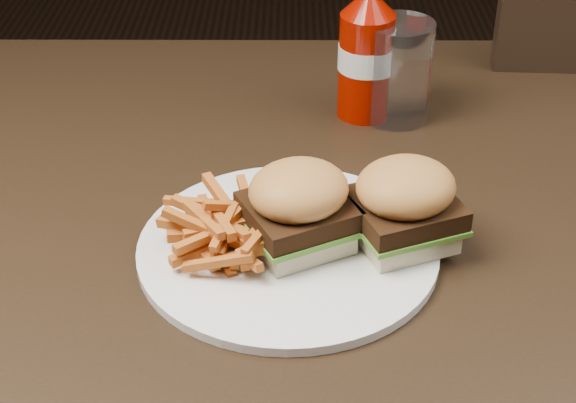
{
  "coord_description": "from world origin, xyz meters",
  "views": [
    {
      "loc": [
        -0.03,
        -0.73,
        1.24
      ],
      "look_at": [
        -0.03,
        -0.08,
        0.8
      ],
      "focal_mm": 55.0,
      "sensor_mm": 36.0,
      "label": 1
    }
  ],
  "objects_px": {
    "ketchup_bottle": "(365,67)",
    "plate": "(288,248)",
    "tumbler": "(397,73)",
    "dining_table": "(318,217)",
    "chair_far": "(575,195)"
  },
  "relations": [
    {
      "from": "plate",
      "to": "tumbler",
      "type": "distance_m",
      "value": 0.3
    },
    {
      "from": "chair_far",
      "to": "tumbler",
      "type": "height_order",
      "value": "tumbler"
    },
    {
      "from": "chair_far",
      "to": "tumbler",
      "type": "relative_size",
      "value": 3.57
    },
    {
      "from": "tumbler",
      "to": "dining_table",
      "type": "bearing_deg",
      "value": -117.33
    },
    {
      "from": "dining_table",
      "to": "plate",
      "type": "height_order",
      "value": "plate"
    },
    {
      "from": "ketchup_bottle",
      "to": "plate",
      "type": "bearing_deg",
      "value": -107.68
    },
    {
      "from": "chair_far",
      "to": "plate",
      "type": "distance_m",
      "value": 0.82
    },
    {
      "from": "plate",
      "to": "ketchup_bottle",
      "type": "relative_size",
      "value": 2.21
    },
    {
      "from": "ketchup_bottle",
      "to": "chair_far",
      "type": "bearing_deg",
      "value": 38.74
    },
    {
      "from": "plate",
      "to": "ketchup_bottle",
      "type": "height_order",
      "value": "ketchup_bottle"
    },
    {
      "from": "chair_far",
      "to": "plate",
      "type": "bearing_deg",
      "value": 53.86
    },
    {
      "from": "plate",
      "to": "tumbler",
      "type": "height_order",
      "value": "tumbler"
    },
    {
      "from": "dining_table",
      "to": "tumbler",
      "type": "xyz_separation_m",
      "value": [
        0.09,
        0.18,
        0.08
      ]
    },
    {
      "from": "dining_table",
      "to": "ketchup_bottle",
      "type": "bearing_deg",
      "value": 73.08
    },
    {
      "from": "dining_table",
      "to": "chair_far",
      "type": "distance_m",
      "value": 0.74
    }
  ]
}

